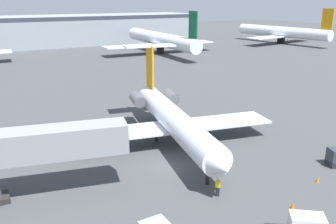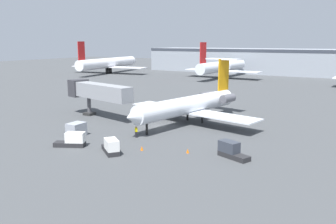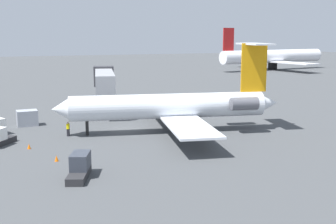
{
  "view_description": "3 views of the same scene",
  "coord_description": "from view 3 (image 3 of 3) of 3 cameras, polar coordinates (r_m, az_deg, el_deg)",
  "views": [
    {
      "loc": [
        -16.72,
        -29.04,
        16.48
      ],
      "look_at": [
        2.52,
        5.69,
        3.81
      ],
      "focal_mm": 38.13,
      "sensor_mm": 36.0,
      "label": 1
    },
    {
      "loc": [
        29.44,
        -46.62,
        13.51
      ],
      "look_at": [
        0.01,
        2.4,
        2.07
      ],
      "focal_mm": 37.64,
      "sensor_mm": 36.0,
      "label": 2
    },
    {
      "loc": [
        49.25,
        -14.28,
        11.4
      ],
      "look_at": [
        2.79,
        4.26,
        2.46
      ],
      "focal_mm": 46.06,
      "sensor_mm": 36.0,
      "label": 3
    }
  ],
  "objects": [
    {
      "name": "cargo_container_uld",
      "position": [
        57.77,
        -18.13,
        -0.76
      ],
      "size": [
        1.97,
        2.59,
        1.98
      ],
      "color": "#999EA8",
      "rests_on": "ground_plane"
    },
    {
      "name": "regional_jet",
      "position": [
        51.03,
        0.93,
        0.91
      ],
      "size": [
        24.87,
        27.16,
        10.46
      ],
      "color": "silver",
      "rests_on": "ground_plane"
    },
    {
      "name": "traffic_cone_far",
      "position": [
        46.09,
        -17.91,
        -4.33
      ],
      "size": [
        0.36,
        0.36,
        0.55
      ],
      "color": "orange",
      "rests_on": "ground_plane"
    },
    {
      "name": "ground_crew_marshaller",
      "position": [
        50.51,
        -13.08,
        -2.18
      ],
      "size": [
        0.48,
        0.42,
        1.69
      ],
      "color": "black",
      "rests_on": "ground_plane"
    },
    {
      "name": "ground_plane",
      "position": [
        52.54,
        -5.46,
        -2.5
      ],
      "size": [
        400.0,
        400.0,
        0.1
      ],
      "primitive_type": "cube",
      "color": "#424447"
    },
    {
      "name": "traffic_cone_mid",
      "position": [
        40.97,
        -14.53,
        -5.95
      ],
      "size": [
        0.36,
        0.36,
        0.55
      ],
      "color": "orange",
      "rests_on": "ground_plane"
    },
    {
      "name": "parked_airliner_west_end",
      "position": [
        148.04,
        13.66,
        7.14
      ],
      "size": [
        35.13,
        41.42,
        13.62
      ],
      "color": "white",
      "rests_on": "ground_plane"
    },
    {
      "name": "jet_bridge",
      "position": [
        65.59,
        -8.43,
        4.19
      ],
      "size": [
        15.97,
        6.2,
        6.43
      ],
      "color": "gray",
      "rests_on": "ground_plane"
    },
    {
      "name": "baggage_tug_spare",
      "position": [
        36.05,
        -11.6,
        -7.12
      ],
      "size": [
        4.24,
        2.73,
        1.9
      ],
      "color": "#262628",
      "rests_on": "ground_plane"
    }
  ]
}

